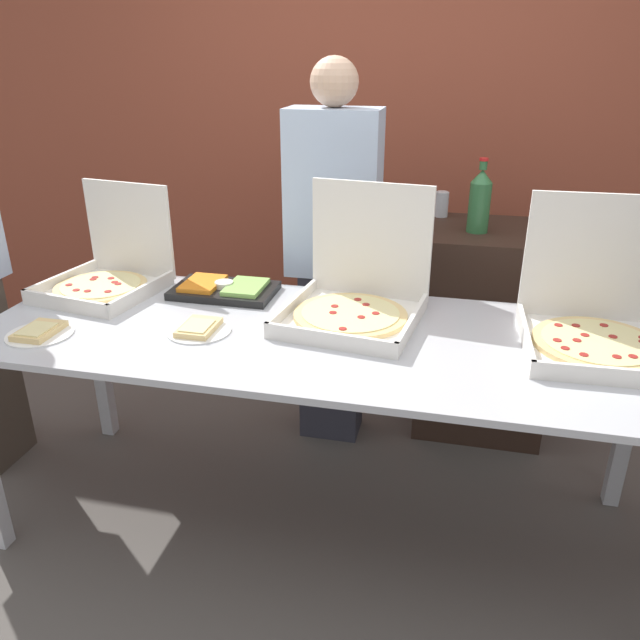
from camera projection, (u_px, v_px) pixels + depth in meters
name	position (u px, v px, depth m)	size (l,w,h in m)	color
ground_plane	(320.00, 521.00, 2.55)	(16.00, 16.00, 0.00)	#514C47
brick_wall_behind	(388.00, 121.00, 3.51)	(10.00, 0.06, 2.80)	brown
buffet_table	(320.00, 355.00, 2.24)	(2.45, 0.90, 0.85)	#B7BABF
pizza_box_near_left	(108.00, 273.00, 2.58)	(0.48, 0.50, 0.42)	silver
pizza_box_near_right	(356.00, 296.00, 2.31)	(0.53, 0.55, 0.47)	silver
pizza_box_far_left	(597.00, 321.00, 2.09)	(0.49, 0.51, 0.48)	silver
paper_plate_front_right	(39.00, 332.00, 2.19)	(0.23, 0.23, 0.03)	white
paper_plate_front_center	(199.00, 329.00, 2.21)	(0.23, 0.23, 0.03)	white
veggie_tray	(224.00, 289.00, 2.55)	(0.41, 0.25, 0.05)	black
sideboard_podium	(484.00, 329.00, 3.08)	(0.61, 0.57, 1.01)	black
soda_bottle	(480.00, 200.00, 2.79)	(0.10, 0.10, 0.33)	#2D6638
soda_can_silver	(442.00, 204.00, 3.08)	(0.07, 0.07, 0.12)	silver
person_guest_plaid	(333.00, 256.00, 2.80)	(0.40, 0.22, 1.75)	#2D2D38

